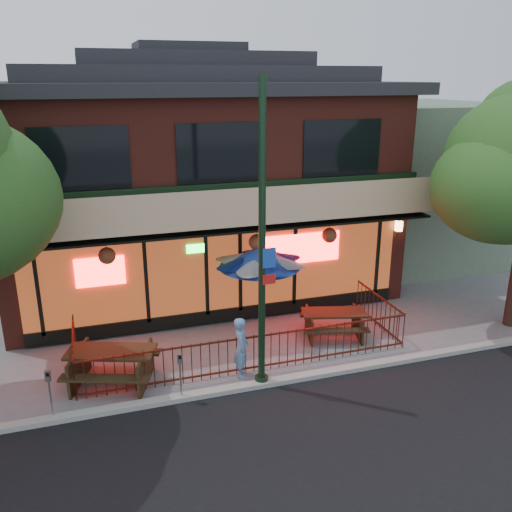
{
  "coord_description": "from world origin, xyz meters",
  "views": [
    {
      "loc": [
        -3.53,
        -11.11,
        6.95
      ],
      "look_at": [
        0.62,
        2.0,
        2.39
      ],
      "focal_mm": 38.0,
      "sensor_mm": 36.0,
      "label": 1
    }
  ],
  "objects": [
    {
      "name": "curb",
      "position": [
        0.0,
        -0.5,
        0.06
      ],
      "size": [
        80.0,
        0.25,
        0.12
      ],
      "primitive_type": "cube",
      "color": "#999993",
      "rests_on": "ground"
    },
    {
      "name": "patio_fence",
      "position": [
        0.0,
        0.5,
        0.63
      ],
      "size": [
        8.44,
        2.62,
        1.0
      ],
      "color": "#45180E",
      "rests_on": "ground"
    },
    {
      "name": "restaurant_building",
      "position": [
        0.0,
        7.11,
        4.13
      ],
      "size": [
        12.96,
        9.49,
        8.05
      ],
      "color": "maroon",
      "rests_on": "ground"
    },
    {
      "name": "picnic_table_left",
      "position": [
        -3.36,
        0.7,
        0.57
      ],
      "size": [
        2.44,
        2.15,
        0.87
      ],
      "color": "#382714",
      "rests_on": "ground"
    },
    {
      "name": "parking_meter_near",
      "position": [
        -1.93,
        -0.48,
        0.79
      ],
      "size": [
        0.1,
        0.09,
        1.16
      ],
      "color": "gray",
      "rests_on": "ground"
    },
    {
      "name": "patio_umbrella",
      "position": [
        0.85,
        2.4,
        2.22
      ],
      "size": [
        2.28,
        2.28,
        2.6
      ],
      "color": "gray",
      "rests_on": "ground"
    },
    {
      "name": "pedestrian",
      "position": [
        -0.34,
        0.1,
        0.77
      ],
      "size": [
        0.51,
        0.64,
        1.54
      ],
      "primitive_type": "imported",
      "rotation": [
        0.0,
        0.0,
        1.29
      ],
      "color": "#5D89BA",
      "rests_on": "ground"
    },
    {
      "name": "parking_meter_far",
      "position": [
        -4.67,
        -0.4,
        0.8
      ],
      "size": [
        0.12,
        0.11,
        1.18
      ],
      "color": "gray",
      "rests_on": "ground"
    },
    {
      "name": "neighbor_building",
      "position": [
        9.0,
        7.7,
        3.0
      ],
      "size": [
        6.0,
        7.0,
        6.0
      ],
      "primitive_type": "cube",
      "color": "slate",
      "rests_on": "ground"
    },
    {
      "name": "street_light",
      "position": [
        0.0,
        -0.4,
        3.15
      ],
      "size": [
        0.43,
        0.32,
        7.0
      ],
      "color": "black",
      "rests_on": "ground"
    },
    {
      "name": "ground",
      "position": [
        0.0,
        0.0,
        0.0
      ],
      "size": [
        80.0,
        80.0,
        0.0
      ],
      "primitive_type": "plane",
      "color": "gray",
      "rests_on": "ground"
    },
    {
      "name": "picnic_table_right",
      "position": [
        2.7,
        1.37,
        0.5
      ],
      "size": [
        2.05,
        1.76,
        0.75
      ],
      "color": "#352212",
      "rests_on": "ground"
    }
  ]
}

